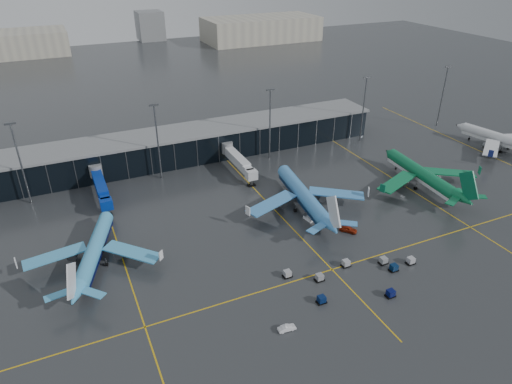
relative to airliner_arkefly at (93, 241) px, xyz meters
name	(u,v)px	position (x,y,z in m)	size (l,w,h in m)	color
ground	(267,246)	(40.87, -11.72, -6.01)	(600.00, 600.00, 0.00)	#282B2D
terminal_pier	(193,143)	(40.87, 50.28, -0.59)	(142.00, 17.00, 10.70)	black
jet_bridges	(101,187)	(5.87, 31.27, -1.46)	(94.00, 27.50, 7.20)	#595B60
flood_masts	(216,130)	(45.87, 38.28, 7.80)	(203.00, 0.50, 25.50)	#595B60
distant_hangars	(172,33)	(90.82, 258.36, 2.78)	(260.00, 71.00, 22.00)	#B2AD99
taxi_lines	(283,218)	(50.87, -1.11, -6.00)	(220.00, 120.00, 0.02)	gold
airliner_arkefly	(93,241)	(0.00, 0.00, 0.00)	(34.37, 39.14, 12.03)	#41A0D6
airliner_klm_near	(303,187)	(59.11, 2.33, 0.72)	(38.48, 43.82, 13.47)	#3F89CF
airliner_aer_lingus	(422,167)	(100.37, -1.45, 0.63)	(37.96, 43.23, 13.29)	#0C6A3E
airliner_ba	(503,133)	(148.75, 8.71, 0.48)	(37.13, 42.29, 12.99)	silver
baggage_carts	(357,274)	(54.68, -31.46, -5.26)	(31.95, 17.01, 1.70)	black
mobile_airstair	(310,217)	(57.49, -4.90, -5.24)	(2.72, 3.53, 3.45)	white
service_van_red	(348,229)	(63.80, -14.56, -5.19)	(1.95, 4.85, 1.65)	maroon
service_van_white	(287,328)	(31.81, -39.51, -5.40)	(1.30, 3.73, 1.23)	white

